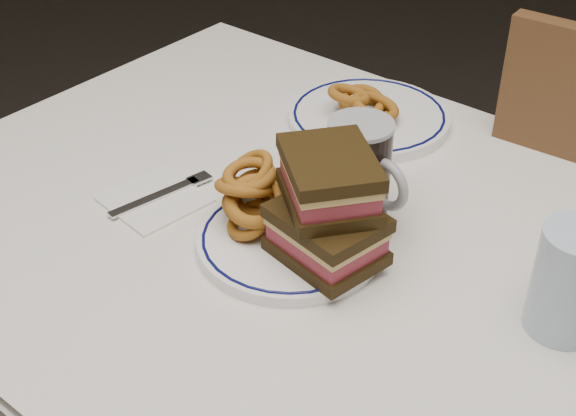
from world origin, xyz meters
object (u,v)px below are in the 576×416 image
Objects in this scene: main_plate at (290,240)px; reuben_sandwich at (328,207)px; beer_mug at (360,171)px; far_plate at (369,117)px.

reuben_sandwich is at bearing 4.42° from main_plate.
beer_mug reaches higher than far_plate.
beer_mug is at bearing 103.78° from reuben_sandwich.
beer_mug reaches higher than main_plate.
reuben_sandwich is 1.16× the size of beer_mug.
far_plate is (-0.11, 0.33, 0.00)m from main_plate.
reuben_sandwich reaches higher than far_plate.
reuben_sandwich is 0.64× the size of far_plate.
beer_mug is 0.27m from far_plate.
reuben_sandwich is (0.05, 0.00, 0.07)m from main_plate.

